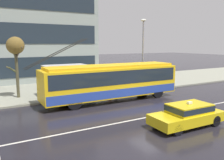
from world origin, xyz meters
The scene contains 11 objects.
ground_plane centered at (0.00, 0.00, 0.00)m, with size 160.00×160.00×0.00m, color black.
sidewalk_slab centered at (0.00, 10.38, 0.07)m, with size 80.00×10.00×0.14m, color gray.
lane_centre_line centered at (0.00, -1.20, 0.00)m, with size 72.00×0.14×0.01m, color silver.
trolleybus centered at (-0.99, 3.78, 1.62)m, with size 12.45×2.59×5.02m.
taxi_oncoming_near centered at (-0.26, -3.54, 0.70)m, with size 4.38×1.88×1.39m.
bus_shelter centered at (-3.94, 7.05, 2.17)m, with size 3.68×1.89×2.67m.
pedestrian_at_shelter centered at (1.30, 6.88, 1.78)m, with size 1.59×1.59×1.99m.
pedestrian_approaching_curb centered at (1.25, 8.22, 1.13)m, with size 0.51×0.51×1.68m.
pedestrian_walking_past centered at (3.84, 6.35, 1.13)m, with size 0.47×0.47×1.67m.
street_lamp centered at (3.79, 6.05, 4.17)m, with size 0.60×0.32×6.84m.
street_tree_bare centered at (-7.65, 8.08, 4.28)m, with size 1.53×1.49×5.05m.
Camera 1 is at (-10.15, -12.31, 4.60)m, focal length 36.95 mm.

